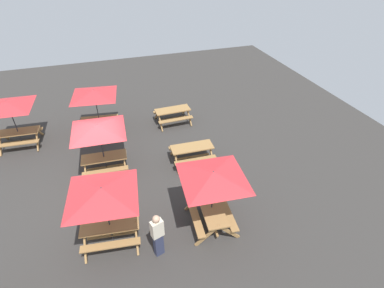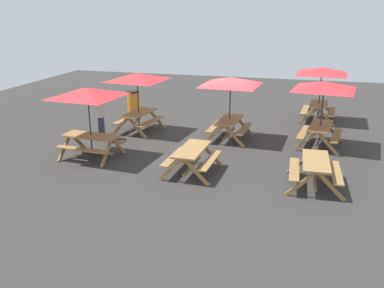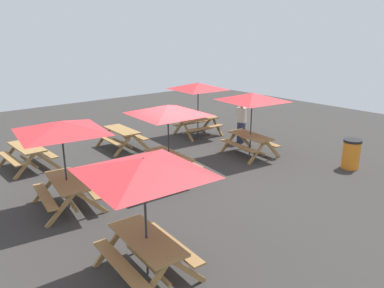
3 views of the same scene
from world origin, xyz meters
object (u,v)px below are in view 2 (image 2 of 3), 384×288
(picnic_table_2, at_px, (137,81))
(picnic_table_6, at_px, (88,98))
(picnic_table_0, at_px, (315,167))
(picnic_table_3, at_px, (324,91))
(trash_bin_orange, at_px, (133,101))
(person_standing, at_px, (101,116))
(picnic_table_1, at_px, (192,155))
(picnic_table_4, at_px, (230,86))
(picnic_table_5, at_px, (322,75))

(picnic_table_2, bearing_deg, picnic_table_6, 1.67)
(picnic_table_0, distance_m, picnic_table_3, 3.96)
(picnic_table_6, height_order, trash_bin_orange, picnic_table_6)
(picnic_table_0, relative_size, person_standing, 1.10)
(picnic_table_1, distance_m, picnic_table_4, 3.93)
(picnic_table_3, bearing_deg, person_standing, -73.40)
(picnic_table_3, height_order, picnic_table_5, same)
(picnic_table_6, bearing_deg, picnic_table_2, 89.42)
(picnic_table_5, bearing_deg, picnic_table_2, -58.88)
(trash_bin_orange, bearing_deg, picnic_table_6, 10.75)
(picnic_table_4, xyz_separation_m, picnic_table_5, (-3.61, 3.19, 0.00))
(picnic_table_2, relative_size, picnic_table_4, 0.99)
(picnic_table_4, bearing_deg, picnic_table_6, -47.69)
(picnic_table_0, xyz_separation_m, picnic_table_2, (-3.80, -6.67, 1.43))
(picnic_table_3, distance_m, person_standing, 7.94)
(picnic_table_5, distance_m, person_standing, 9.20)
(picnic_table_0, distance_m, picnic_table_6, 7.14)
(trash_bin_orange, relative_size, person_standing, 0.59)
(picnic_table_4, bearing_deg, picnic_table_3, 93.09)
(picnic_table_1, height_order, picnic_table_5, picnic_table_5)
(picnic_table_0, height_order, trash_bin_orange, trash_bin_orange)
(trash_bin_orange, height_order, person_standing, person_standing)
(picnic_table_2, xyz_separation_m, person_standing, (1.33, -0.95, -1.10))
(picnic_table_0, height_order, picnic_table_4, picnic_table_4)
(picnic_table_2, bearing_deg, picnic_table_3, 96.22)
(picnic_table_6, bearing_deg, picnic_table_0, 0.68)
(picnic_table_4, distance_m, picnic_table_5, 4.82)
(person_standing, bearing_deg, picnic_table_4, -91.50)
(picnic_table_5, distance_m, trash_bin_orange, 8.47)
(picnic_table_1, height_order, trash_bin_orange, trash_bin_orange)
(picnic_table_2, distance_m, person_standing, 1.97)
(picnic_table_2, distance_m, picnic_table_6, 3.30)
(picnic_table_4, xyz_separation_m, picnic_table_6, (3.18, -3.93, 0.00))
(picnic_table_5, bearing_deg, picnic_table_3, 4.12)
(picnic_table_2, height_order, picnic_table_5, same)
(picnic_table_3, bearing_deg, picnic_table_6, -58.33)
(picnic_table_2, distance_m, picnic_table_3, 6.82)
(person_standing, bearing_deg, picnic_table_0, -124.56)
(picnic_table_0, relative_size, picnic_table_1, 1.00)
(picnic_table_5, bearing_deg, person_standing, -54.21)
(picnic_table_4, bearing_deg, picnic_table_0, 42.81)
(picnic_table_1, xyz_separation_m, picnic_table_3, (-3.62, 3.64, 1.43))
(picnic_table_0, relative_size, picnic_table_3, 0.66)
(picnic_table_6, distance_m, trash_bin_orange, 6.63)
(trash_bin_orange, bearing_deg, picnic_table_2, 26.41)
(picnic_table_1, relative_size, picnic_table_2, 0.66)
(picnic_table_0, bearing_deg, picnic_table_5, 177.08)
(picnic_table_2, bearing_deg, person_standing, -28.30)
(picnic_table_1, distance_m, picnic_table_5, 8.23)
(picnic_table_1, distance_m, picnic_table_6, 3.80)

